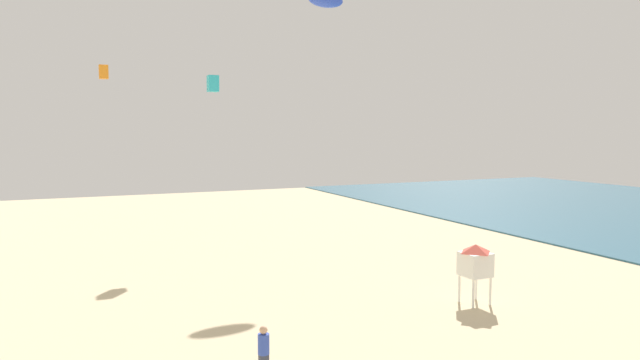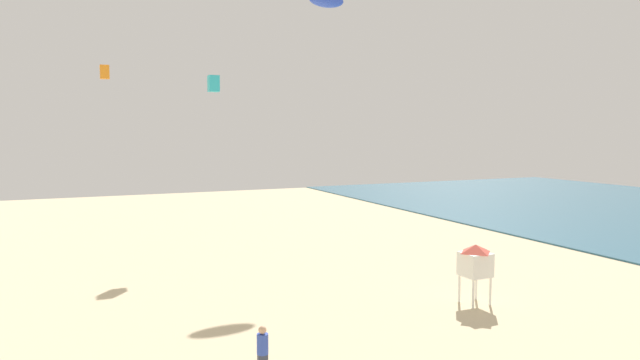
{
  "view_description": "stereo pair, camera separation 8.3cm",
  "coord_description": "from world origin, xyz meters",
  "px_view_note": "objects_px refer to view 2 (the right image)",
  "views": [
    {
      "loc": [
        -3.63,
        -7.48,
        7.25
      ],
      "look_at": [
        6.59,
        15.23,
        5.12
      ],
      "focal_mm": 31.25,
      "sensor_mm": 36.0,
      "label": 1
    },
    {
      "loc": [
        -3.55,
        -7.52,
        7.25
      ],
      "look_at": [
        6.59,
        15.23,
        5.12
      ],
      "focal_mm": 31.25,
      "sensor_mm": 36.0,
      "label": 2
    }
  ],
  "objects_px": {
    "lifeguard_stand": "(475,261)",
    "kite_blue_parafoil": "(326,0)",
    "kite_flyer": "(263,350)",
    "kite_cyan_box": "(214,84)",
    "kite_orange_box": "(105,72)"
  },
  "relations": [
    {
      "from": "kite_blue_parafoil",
      "to": "kite_orange_box",
      "type": "bearing_deg",
      "value": 143.32
    },
    {
      "from": "kite_cyan_box",
      "to": "kite_orange_box",
      "type": "relative_size",
      "value": 1.05
    },
    {
      "from": "kite_flyer",
      "to": "lifeguard_stand",
      "type": "distance_m",
      "value": 11.07
    },
    {
      "from": "kite_blue_parafoil",
      "to": "kite_orange_box",
      "type": "height_order",
      "value": "kite_blue_parafoil"
    },
    {
      "from": "lifeguard_stand",
      "to": "kite_blue_parafoil",
      "type": "distance_m",
      "value": 20.64
    },
    {
      "from": "kite_blue_parafoil",
      "to": "kite_cyan_box",
      "type": "bearing_deg",
      "value": 165.65
    },
    {
      "from": "kite_flyer",
      "to": "kite_blue_parafoil",
      "type": "bearing_deg",
      "value": -161.77
    },
    {
      "from": "kite_orange_box",
      "to": "kite_blue_parafoil",
      "type": "bearing_deg",
      "value": -36.68
    },
    {
      "from": "kite_cyan_box",
      "to": "kite_blue_parafoil",
      "type": "distance_m",
      "value": 9.12
    },
    {
      "from": "lifeguard_stand",
      "to": "kite_blue_parafoil",
      "type": "xyz_separation_m",
      "value": [
        0.03,
        15.17,
        13.99
      ]
    },
    {
      "from": "kite_orange_box",
      "to": "lifeguard_stand",
      "type": "bearing_deg",
      "value": -62.34
    },
    {
      "from": "kite_flyer",
      "to": "kite_cyan_box",
      "type": "height_order",
      "value": "kite_cyan_box"
    },
    {
      "from": "lifeguard_stand",
      "to": "kite_orange_box",
      "type": "xyz_separation_m",
      "value": [
        -13.07,
        24.93,
        9.76
      ]
    },
    {
      "from": "kite_flyer",
      "to": "kite_orange_box",
      "type": "xyz_separation_m",
      "value": [
        -2.55,
        28.28,
        10.68
      ]
    },
    {
      "from": "lifeguard_stand",
      "to": "kite_orange_box",
      "type": "height_order",
      "value": "kite_orange_box"
    }
  ]
}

